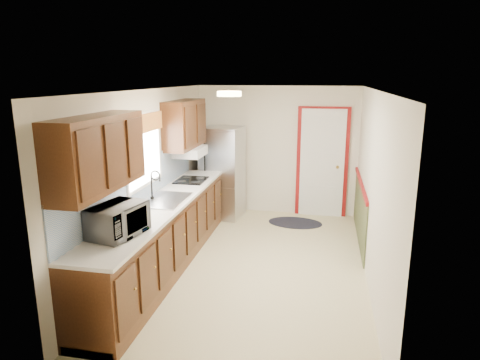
% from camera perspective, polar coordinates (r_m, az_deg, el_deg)
% --- Properties ---
extents(room_shell, '(3.20, 5.20, 2.52)m').
position_cam_1_polar(room_shell, '(5.67, 2.03, -0.32)').
color(room_shell, '#CABF8F').
rests_on(room_shell, ground).
extents(kitchen_run, '(0.63, 4.00, 2.20)m').
position_cam_1_polar(kitchen_run, '(5.83, -10.58, -4.14)').
color(kitchen_run, '#3B1D0D').
rests_on(kitchen_run, ground).
extents(back_wall_trim, '(1.12, 2.30, 2.08)m').
position_cam_1_polar(back_wall_trim, '(7.82, 11.87, 0.99)').
color(back_wall_trim, maroon).
rests_on(back_wall_trim, ground).
extents(ceiling_fixture, '(0.30, 0.30, 0.06)m').
position_cam_1_polar(ceiling_fixture, '(5.36, -1.44, 11.43)').
color(ceiling_fixture, '#FFD88C').
rests_on(ceiling_fixture, room_shell).
extents(microwave, '(0.44, 0.66, 0.41)m').
position_cam_1_polar(microwave, '(4.64, -16.00, -4.77)').
color(microwave, white).
rests_on(microwave, kitchen_run).
extents(refrigerator, '(0.77, 0.74, 1.68)m').
position_cam_1_polar(refrigerator, '(7.89, -2.35, 1.01)').
color(refrigerator, '#B7B7BC').
rests_on(refrigerator, ground).
extents(rug, '(0.99, 0.67, 0.01)m').
position_cam_1_polar(rug, '(7.78, 7.36, -5.67)').
color(rug, black).
rests_on(rug, ground).
extents(cooktop, '(0.45, 0.54, 0.02)m').
position_cam_1_polar(cooktop, '(6.88, -6.53, -0.02)').
color(cooktop, black).
rests_on(cooktop, kitchen_run).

